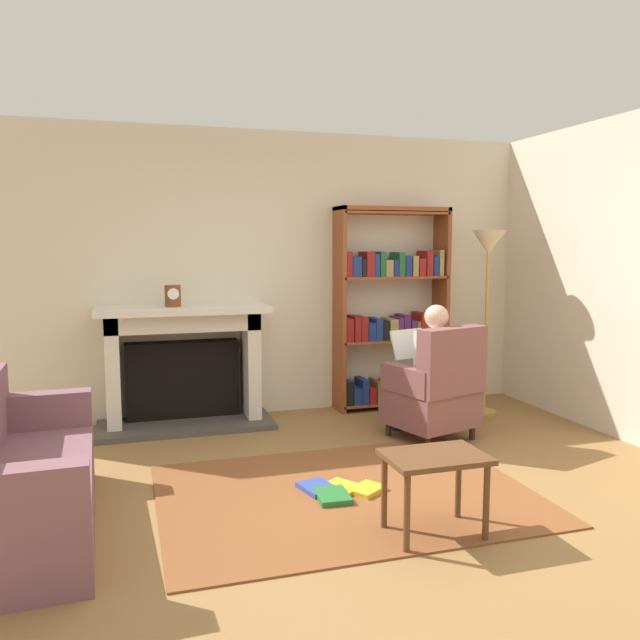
{
  "coord_description": "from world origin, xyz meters",
  "views": [
    {
      "loc": [
        -1.34,
        -3.49,
        1.63
      ],
      "look_at": [
        0.1,
        1.2,
        1.05
      ],
      "focal_mm": 35.8,
      "sensor_mm": 36.0,
      "label": 1
    }
  ],
  "objects_px": {
    "sofa_floral": "(15,480)",
    "side_table": "(435,467)",
    "mantel_clock": "(173,296)",
    "armchair_reading": "(436,390)",
    "seated_reader": "(427,365)",
    "floor_lamp": "(488,259)",
    "fireplace": "(183,362)",
    "bookshelf": "(391,315)"
  },
  "relations": [
    {
      "from": "mantel_clock",
      "to": "side_table",
      "type": "distance_m",
      "value": 2.98
    },
    {
      "from": "fireplace",
      "to": "side_table",
      "type": "distance_m",
      "value": 2.93
    },
    {
      "from": "armchair_reading",
      "to": "sofa_floral",
      "type": "relative_size",
      "value": 0.56
    },
    {
      "from": "side_table",
      "to": "floor_lamp",
      "type": "distance_m",
      "value": 2.99
    },
    {
      "from": "seated_reader",
      "to": "sofa_floral",
      "type": "distance_m",
      "value": 3.23
    },
    {
      "from": "sofa_floral",
      "to": "floor_lamp",
      "type": "relative_size",
      "value": 0.98
    },
    {
      "from": "mantel_clock",
      "to": "sofa_floral",
      "type": "relative_size",
      "value": 0.11
    },
    {
      "from": "side_table",
      "to": "fireplace",
      "type": "bearing_deg",
      "value": 112.85
    },
    {
      "from": "bookshelf",
      "to": "fireplace",
      "type": "bearing_deg",
      "value": -179.07
    },
    {
      "from": "sofa_floral",
      "to": "fireplace",
      "type": "bearing_deg",
      "value": -31.38
    },
    {
      "from": "mantel_clock",
      "to": "sofa_floral",
      "type": "height_order",
      "value": "mantel_clock"
    },
    {
      "from": "side_table",
      "to": "mantel_clock",
      "type": "bearing_deg",
      "value": 115.22
    },
    {
      "from": "bookshelf",
      "to": "floor_lamp",
      "type": "distance_m",
      "value": 1.08
    },
    {
      "from": "mantel_clock",
      "to": "fireplace",
      "type": "bearing_deg",
      "value": 50.08
    },
    {
      "from": "fireplace",
      "to": "sofa_floral",
      "type": "distance_m",
      "value": 2.3
    },
    {
      "from": "bookshelf",
      "to": "mantel_clock",
      "type": "bearing_deg",
      "value": -176.36
    },
    {
      "from": "mantel_clock",
      "to": "floor_lamp",
      "type": "height_order",
      "value": "floor_lamp"
    },
    {
      "from": "sofa_floral",
      "to": "mantel_clock",
      "type": "bearing_deg",
      "value": -30.71
    },
    {
      "from": "floor_lamp",
      "to": "seated_reader",
      "type": "bearing_deg",
      "value": -149.79
    },
    {
      "from": "mantel_clock",
      "to": "seated_reader",
      "type": "height_order",
      "value": "mantel_clock"
    },
    {
      "from": "mantel_clock",
      "to": "armchair_reading",
      "type": "height_order",
      "value": "mantel_clock"
    },
    {
      "from": "bookshelf",
      "to": "seated_reader",
      "type": "distance_m",
      "value": 1.07
    },
    {
      "from": "mantel_clock",
      "to": "floor_lamp",
      "type": "relative_size",
      "value": 0.11
    },
    {
      "from": "mantel_clock",
      "to": "bookshelf",
      "type": "relative_size",
      "value": 0.09
    },
    {
      "from": "seated_reader",
      "to": "sofa_floral",
      "type": "bearing_deg",
      "value": 1.39
    },
    {
      "from": "mantel_clock",
      "to": "seated_reader",
      "type": "bearing_deg",
      "value": -23.5
    },
    {
      "from": "fireplace",
      "to": "sofa_floral",
      "type": "height_order",
      "value": "fireplace"
    },
    {
      "from": "bookshelf",
      "to": "floor_lamp",
      "type": "relative_size",
      "value": 1.13
    },
    {
      "from": "bookshelf",
      "to": "seated_reader",
      "type": "bearing_deg",
      "value": -96.11
    },
    {
      "from": "fireplace",
      "to": "bookshelf",
      "type": "xyz_separation_m",
      "value": [
        2.05,
        0.03,
        0.36
      ]
    },
    {
      "from": "side_table",
      "to": "floor_lamp",
      "type": "bearing_deg",
      "value": 53.01
    },
    {
      "from": "sofa_floral",
      "to": "side_table",
      "type": "relative_size",
      "value": 3.09
    },
    {
      "from": "seated_reader",
      "to": "sofa_floral",
      "type": "relative_size",
      "value": 0.66
    },
    {
      "from": "fireplace",
      "to": "floor_lamp",
      "type": "distance_m",
      "value": 3.0
    },
    {
      "from": "mantel_clock",
      "to": "armchair_reading",
      "type": "bearing_deg",
      "value": -25.74
    },
    {
      "from": "armchair_reading",
      "to": "fireplace",
      "type": "bearing_deg",
      "value": -46.12
    },
    {
      "from": "seated_reader",
      "to": "floor_lamp",
      "type": "xyz_separation_m",
      "value": [
        0.87,
        0.51,
        0.88
      ]
    },
    {
      "from": "mantel_clock",
      "to": "side_table",
      "type": "relative_size",
      "value": 0.34
    },
    {
      "from": "fireplace",
      "to": "armchair_reading",
      "type": "bearing_deg",
      "value": -29.02
    },
    {
      "from": "armchair_reading",
      "to": "side_table",
      "type": "relative_size",
      "value": 1.73
    },
    {
      "from": "armchair_reading",
      "to": "seated_reader",
      "type": "relative_size",
      "value": 0.85
    },
    {
      "from": "fireplace",
      "to": "armchair_reading",
      "type": "distance_m",
      "value": 2.26
    }
  ]
}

